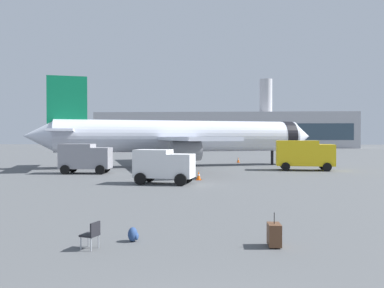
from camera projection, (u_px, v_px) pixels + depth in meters
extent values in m
cylinder|color=silver|center=(183.00, 136.00, 47.97)|extent=(29.69, 12.98, 3.80)
cone|color=silver|center=(301.00, 136.00, 52.16)|extent=(3.41, 4.18, 3.61)
cone|color=silver|center=(38.00, 136.00, 43.68)|extent=(4.11, 4.25, 3.42)
cylinder|color=black|center=(286.00, 136.00, 51.59)|extent=(2.54, 4.12, 3.88)
cube|color=silver|center=(163.00, 138.00, 55.44)|extent=(9.56, 16.70, 0.36)
cube|color=silver|center=(192.00, 139.00, 39.99)|extent=(9.56, 16.70, 0.36)
cylinder|color=gray|center=(166.00, 148.00, 53.05)|extent=(3.73, 3.09, 2.20)
cylinder|color=gray|center=(186.00, 151.00, 42.42)|extent=(3.73, 3.09, 2.20)
cube|color=#0C7247|center=(67.00, 104.00, 44.42)|extent=(4.29, 1.72, 6.40)
cube|color=silver|center=(64.00, 131.00, 47.43)|extent=(4.34, 6.51, 0.24)
cube|color=silver|center=(61.00, 130.00, 41.25)|extent=(4.34, 6.51, 0.24)
cylinder|color=black|center=(272.00, 158.00, 51.11)|extent=(0.36, 0.36, 1.80)
cylinder|color=black|center=(163.00, 158.00, 49.81)|extent=(0.44, 0.44, 1.80)
cylinder|color=black|center=(171.00, 160.00, 45.18)|extent=(0.44, 0.44, 1.80)
cube|color=gray|center=(102.00, 158.00, 38.31)|extent=(1.76, 2.26, 2.04)
cube|color=#1E232D|center=(109.00, 153.00, 38.29)|extent=(0.15, 1.98, 0.84)
cube|color=gray|center=(77.00, 156.00, 38.36)|extent=(3.20, 2.31, 2.40)
cylinder|color=black|center=(106.00, 168.00, 39.47)|extent=(0.91, 0.25, 0.90)
cylinder|color=black|center=(100.00, 170.00, 37.17)|extent=(0.91, 0.25, 0.90)
cylinder|color=black|center=(73.00, 168.00, 39.54)|extent=(0.91, 0.25, 0.90)
cylinder|color=black|center=(65.00, 170.00, 37.24)|extent=(0.91, 0.25, 0.90)
cube|color=yellow|center=(326.00, 155.00, 41.80)|extent=(1.92, 2.56, 2.29)
cube|color=#1E232D|center=(333.00, 150.00, 41.67)|extent=(0.30, 2.16, 0.95)
cube|color=yellow|center=(297.00, 153.00, 42.27)|extent=(4.54, 2.83, 2.70)
cylinder|color=black|center=(323.00, 165.00, 43.06)|extent=(0.92, 0.31, 0.90)
cylinder|color=black|center=(327.00, 167.00, 40.59)|extent=(0.92, 0.31, 0.90)
cylinder|color=black|center=(284.00, 165.00, 43.72)|extent=(0.92, 0.31, 0.90)
cylinder|color=black|center=(286.00, 167.00, 41.25)|extent=(0.92, 0.31, 0.90)
cube|color=white|center=(181.00, 166.00, 29.34)|extent=(2.07, 2.27, 1.78)
cube|color=#1E232D|center=(191.00, 160.00, 29.17)|extent=(0.38, 1.79, 0.74)
cube|color=white|center=(153.00, 163.00, 29.83)|extent=(2.94, 2.42, 2.10)
cylinder|color=black|center=(187.00, 177.00, 30.33)|extent=(0.92, 0.37, 0.90)
cylinder|color=black|center=(180.00, 180.00, 28.28)|extent=(0.92, 0.37, 0.90)
cylinder|color=black|center=(150.00, 176.00, 31.02)|extent=(0.92, 0.37, 0.90)
cylinder|color=black|center=(140.00, 179.00, 28.97)|extent=(0.92, 0.37, 0.90)
cube|color=#F2590C|center=(75.00, 168.00, 44.46)|extent=(0.44, 0.44, 0.04)
cone|color=#F2590C|center=(75.00, 165.00, 44.46)|extent=(0.36, 0.36, 0.65)
cylinder|color=white|center=(75.00, 165.00, 44.46)|extent=(0.23, 0.23, 0.10)
cube|color=#F2590C|center=(238.00, 162.00, 55.14)|extent=(0.44, 0.44, 0.04)
cone|color=#F2590C|center=(238.00, 160.00, 55.13)|extent=(0.36, 0.36, 0.72)
cylinder|color=white|center=(238.00, 159.00, 55.13)|extent=(0.23, 0.23, 0.10)
cube|color=#F2590C|center=(199.00, 180.00, 32.34)|extent=(0.44, 0.44, 0.04)
cone|color=#F2590C|center=(199.00, 175.00, 32.34)|extent=(0.36, 0.36, 0.70)
cylinder|color=white|center=(199.00, 175.00, 32.34)|extent=(0.23, 0.23, 0.10)
cube|color=brown|center=(274.00, 235.00, 12.56)|extent=(0.40, 0.64, 0.70)
cylinder|color=black|center=(274.00, 218.00, 12.56)|extent=(0.02, 0.02, 0.36)
cylinder|color=black|center=(273.00, 243.00, 12.79)|extent=(0.08, 0.03, 0.08)
cylinder|color=black|center=(275.00, 247.00, 12.35)|extent=(0.08, 0.03, 0.08)
ellipsoid|color=navy|center=(133.00, 234.00, 13.20)|extent=(0.32, 0.40, 0.48)
ellipsoid|color=navy|center=(137.00, 236.00, 13.19)|extent=(0.12, 0.28, 0.24)
cube|color=black|center=(90.00, 235.00, 12.31)|extent=(0.61, 0.61, 0.06)
cube|color=black|center=(95.00, 229.00, 12.23)|extent=(0.20, 0.47, 0.40)
cylinder|color=#999EA5|center=(81.00, 243.00, 12.21)|extent=(0.04, 0.04, 0.44)
cylinder|color=#999EA5|center=(88.00, 240.00, 12.56)|extent=(0.04, 0.04, 0.44)
cylinder|color=#999EA5|center=(91.00, 244.00, 12.06)|extent=(0.04, 0.04, 0.44)
cylinder|color=#999EA5|center=(98.00, 241.00, 12.42)|extent=(0.04, 0.04, 0.44)
cube|color=#B2B2B7|center=(224.00, 130.00, 140.05)|extent=(89.36, 17.72, 12.23)
cube|color=#334756|center=(225.00, 132.00, 131.17)|extent=(84.89, 0.10, 5.50)
cylinder|color=#B2B2B7|center=(266.00, 96.00, 139.02)|extent=(4.40, 4.40, 12.00)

